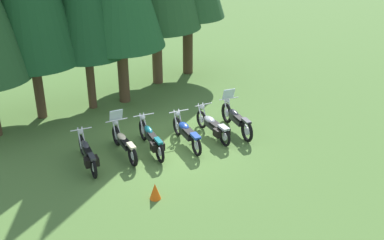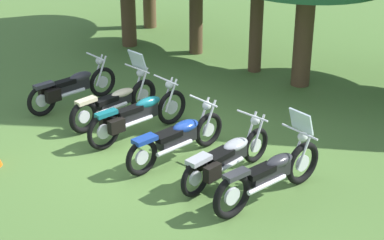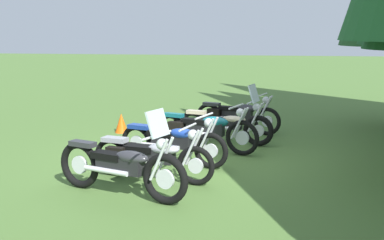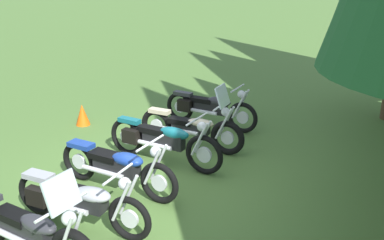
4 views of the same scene
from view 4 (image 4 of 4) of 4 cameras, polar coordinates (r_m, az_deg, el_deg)
ground_plane at (r=8.03m, az=-5.92°, el=-7.15°), size 80.00×80.00×0.00m
motorcycle_0 at (r=10.15m, az=2.06°, el=1.59°), size 0.94×2.15×0.99m
motorcycle_1 at (r=9.01m, az=0.00°, el=-0.89°), size 0.88×2.20×1.35m
motorcycle_2 at (r=8.35m, az=-3.81°, el=-2.46°), size 1.02×2.30×1.02m
motorcycle_3 at (r=7.47m, az=-9.23°, el=-5.62°), size 0.95×2.21×0.99m
motorcycle_4 at (r=6.68m, az=-14.05°, el=-9.44°), size 0.92×2.21×0.98m
motorcycle_5 at (r=6.06m, az=-19.62°, el=-12.82°), size 1.08×2.28×1.39m
traffic_cone at (r=10.59m, az=-13.43°, el=0.65°), size 0.32×0.32×0.48m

